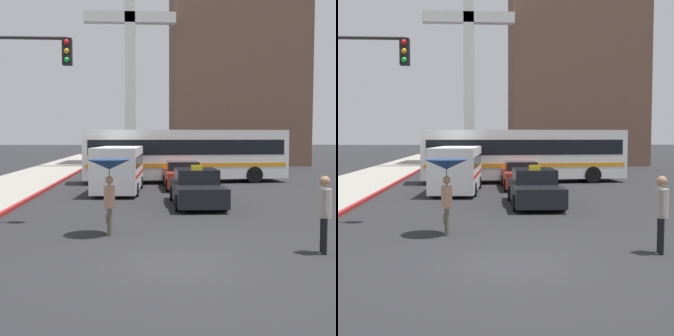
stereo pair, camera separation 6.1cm
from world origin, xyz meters
The scene contains 9 objects.
ground_plane centered at (0.00, 0.00, 0.00)m, with size 300.00×300.00×0.00m, color #262628.
taxi centered at (1.52, 8.32, 0.65)m, with size 1.91×4.54×1.57m.
sedan_red centered at (1.51, 14.35, 0.65)m, with size 1.91×4.23×1.40m.
ambulance_van centered at (-1.71, 12.84, 1.22)m, with size 2.36×5.76×2.18m.
city_bus centered at (1.94, 17.64, 1.71)m, with size 12.06×3.65×3.07m.
pedestrian_with_umbrella centered at (-1.51, 2.87, 1.73)m, with size 1.20×1.20×2.06m.
pedestrian_man centered at (3.51, 0.58, 1.07)m, with size 0.38×0.48×1.78m.
traffic_light centered at (-4.60, 4.67, 4.08)m, with size 3.14×0.38×5.93m.
monument_cross centered at (-1.51, 30.99, 10.11)m, with size 7.84×0.90×17.82m.
Camera 2 is at (-0.61, -9.75, 2.67)m, focal length 50.00 mm.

